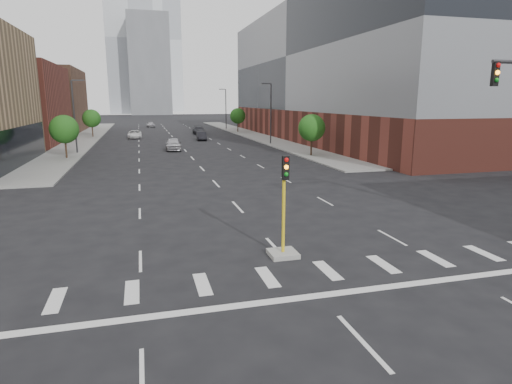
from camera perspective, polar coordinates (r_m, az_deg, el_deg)
name	(u,v)px	position (r m, az deg, el deg)	size (l,w,h in m)	color
sidewalk_left_far	(87,138)	(82.47, -21.66, 6.76)	(5.00, 92.00, 0.15)	gray
sidewalk_right_far	(250,134)	(84.52, -0.86, 7.72)	(5.00, 92.00, 0.15)	gray
building_left_far_b	(30,101)	(102.04, -27.95, 10.72)	(20.00, 24.00, 13.00)	brown
building_right_main	(353,73)	(76.42, 12.83, 15.16)	(24.00, 70.00, 22.00)	brown
tower_left	(130,40)	(229.45, -16.44, 18.81)	(22.00, 22.00, 70.00)	#B2B7BC
tower_right	(163,42)	(270.21, -12.32, 19.01)	(20.00, 20.00, 80.00)	#B2B7BC
tower_mid	(149,65)	(208.33, -14.03, 16.06)	(18.00, 18.00, 44.00)	slate
median_traffic_signal	(283,235)	(18.49, 3.68, -5.70)	(1.20, 1.20, 4.40)	#999993
streetlight_right_a	(270,111)	(65.55, 1.91, 10.75)	(1.60, 0.22, 9.07)	#2D2D30
streetlight_right_b	(225,107)	(99.55, -4.09, 11.21)	(1.60, 0.22, 9.07)	#2D2D30
streetlight_left	(75,113)	(58.22, -23.02, 9.63)	(1.60, 0.22, 9.07)	#2D2D30
tree_left_near	(64,129)	(53.43, -24.21, 7.64)	(3.20, 3.20, 4.85)	#382619
tree_left_far	(92,118)	(83.16, -21.08, 9.14)	(3.20, 3.20, 4.85)	#382619
tree_right_near	(312,128)	(51.70, 7.44, 8.48)	(3.20, 3.20, 4.85)	#382619
tree_right_far	(238,116)	(89.93, -2.45, 10.10)	(3.20, 3.20, 4.85)	#382619
car_near_left	(173,144)	(58.87, -10.98, 6.30)	(1.98, 4.93, 1.68)	#B3B3B8
car_mid_right	(201,136)	(72.99, -7.29, 7.42)	(1.51, 4.33, 1.43)	black
car_far_left	(135,134)	(79.04, -15.86, 7.41)	(2.32, 5.04, 1.40)	white
car_deep_right	(198,130)	(86.18, -7.68, 8.16)	(2.15, 5.29, 1.53)	black
car_distant	(151,125)	(109.94, -13.87, 8.73)	(1.63, 4.05, 1.38)	#B6B5BA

